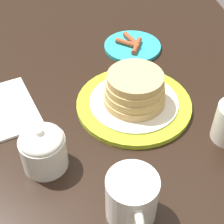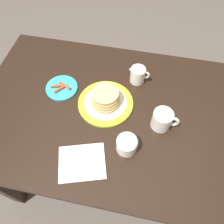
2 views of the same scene
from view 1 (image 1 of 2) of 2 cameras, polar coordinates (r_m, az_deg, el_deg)
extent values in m
cube|color=black|center=(0.79, 1.11, 0.88)|extent=(1.16, 0.83, 0.03)
cube|color=black|center=(1.45, -16.85, 1.89)|extent=(0.07, 0.07, 0.74)
cube|color=black|center=(1.50, 10.72, 4.92)|extent=(0.07, 0.07, 0.74)
cylinder|color=#AAC628|center=(0.77, 3.64, 1.34)|extent=(0.26, 0.26, 0.01)
cylinder|color=beige|center=(0.76, 3.67, 1.78)|extent=(0.20, 0.20, 0.00)
cylinder|color=tan|center=(0.76, 3.71, 2.39)|extent=(0.14, 0.14, 0.02)
cylinder|color=tan|center=(0.74, 3.77, 3.42)|extent=(0.13, 0.13, 0.02)
cylinder|color=tan|center=(0.73, 3.83, 4.48)|extent=(0.13, 0.13, 0.02)
cylinder|color=tan|center=(0.72, 3.90, 5.58)|extent=(0.12, 0.12, 0.02)
cylinder|color=#2DADBC|center=(0.96, 3.42, 10.80)|extent=(0.15, 0.15, 0.01)
cylinder|color=brown|center=(0.96, 3.23, 11.95)|extent=(0.07, 0.04, 0.01)
cylinder|color=brown|center=(0.94, 4.14, 10.90)|extent=(0.07, 0.04, 0.01)
cylinder|color=brown|center=(0.95, 2.61, 11.35)|extent=(0.05, 0.06, 0.01)
cylinder|color=silver|center=(0.57, 3.27, -14.01)|extent=(0.08, 0.08, 0.09)
torus|color=silver|center=(0.55, 4.23, -17.71)|extent=(0.06, 0.01, 0.06)
cylinder|color=brown|center=(0.53, 3.44, -11.84)|extent=(0.07, 0.07, 0.00)
cylinder|color=silver|center=(0.65, -11.25, -6.61)|extent=(0.08, 0.08, 0.07)
ellipsoid|color=silver|center=(0.62, -11.71, -4.43)|extent=(0.08, 0.08, 0.03)
sphere|color=silver|center=(0.61, -11.93, -3.36)|extent=(0.02, 0.02, 0.02)
camera|label=2|loc=(0.66, -87.99, 44.12)|focal=35.00mm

